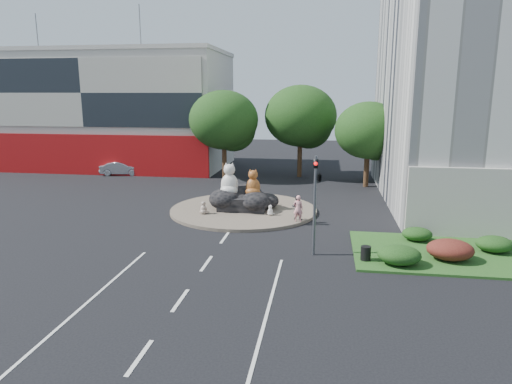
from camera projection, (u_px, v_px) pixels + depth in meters
ground at (206, 264)px, 21.70m from camera, size 120.00×120.00×0.00m
roundabout_island at (244, 210)px, 31.35m from camera, size 10.00×10.00×0.20m
rock_plinth at (244, 202)px, 31.23m from camera, size 3.20×2.60×0.90m
shophouse_block at (111, 110)px, 50.02m from camera, size 25.20×12.30×17.40m
grass_verge at (454, 254)px, 22.82m from camera, size 10.00×6.00×0.12m
tree_left at (225, 123)px, 42.49m from camera, size 6.46×6.46×8.27m
tree_mid at (301, 119)px, 43.33m from camera, size 6.84×6.84×8.76m
tree_right at (369, 133)px, 38.77m from camera, size 5.70×5.70×7.30m
hedge_near_green at (399, 255)px, 21.22m from camera, size 2.00×1.60×0.90m
hedge_red at (450, 250)px, 21.81m from camera, size 2.20×1.76×0.99m
hedge_mid_green at (494, 244)px, 22.91m from camera, size 1.80×1.44×0.81m
hedge_back_green at (417, 234)px, 24.69m from camera, size 1.60×1.28×0.72m
traffic_light at (317, 184)px, 22.12m from camera, size 0.44×1.24×5.00m
street_lamp at (453, 153)px, 26.58m from camera, size 2.34×0.22×8.06m
cat_white at (229, 179)px, 30.94m from camera, size 1.47×1.30×2.29m
cat_tabby at (253, 183)px, 30.82m from camera, size 1.20×1.06×1.88m
kitten_calico at (203, 207)px, 29.87m from camera, size 0.64×0.60×0.88m
kitten_white at (270, 210)px, 29.52m from camera, size 0.55×0.56×0.71m
pedestrian_pink at (298, 208)px, 27.96m from camera, size 0.61×0.41×1.65m
pedestrian_dark at (297, 208)px, 28.43m from camera, size 0.89×0.78×1.53m
parked_car at (122, 168)px, 45.20m from camera, size 4.29×2.16×1.35m
litter_bin at (366, 253)px, 21.77m from camera, size 0.57×0.57×0.69m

